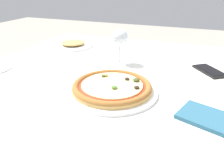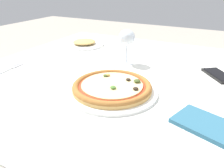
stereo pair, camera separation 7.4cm
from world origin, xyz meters
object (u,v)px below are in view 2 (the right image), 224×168
Objects in this scene: dining_table at (143,93)px; fork at (8,70)px; wine_glass_far_left at (127,39)px; pizza_plate at (112,87)px; cell_phone at (218,75)px; side_plate at (84,43)px.

fork is (-0.55, -0.20, 0.07)m from dining_table.
dining_table is at bearing -40.73° from wine_glass_far_left.
pizza_plate reaches higher than cell_phone.
side_plate is at bearing 132.87° from pizza_plate.
cell_phone is 0.75m from side_plate.
pizza_plate is 2.01× the size of wine_glass_far_left.
wine_glass_far_left is at bearing 37.10° from fork.
wine_glass_far_left is at bearing -175.58° from cell_phone.
side_plate reaches higher than dining_table.
wine_glass_far_left is (-0.13, 0.11, 0.19)m from dining_table.
wine_glass_far_left is 0.40m from side_plate.
cell_phone is (0.81, 0.35, 0.00)m from fork.
wine_glass_far_left is at bearing 139.27° from dining_table.
cell_phone is (0.32, 0.32, -0.01)m from pizza_plate.
pizza_plate is (-0.05, -0.17, 0.09)m from dining_table.
dining_table is at bearing 72.54° from pizza_plate.
cell_phone reaches higher than fork.
pizza_plate is at bearing -107.46° from dining_table.
wine_glass_far_left is 0.69× the size of side_plate.
dining_table is 6.24× the size of side_plate.
dining_table is 0.25m from wine_glass_far_left.
pizza_plate is 1.39× the size of side_plate.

